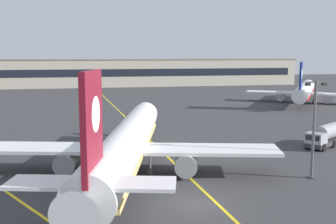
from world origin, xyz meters
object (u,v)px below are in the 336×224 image
airliner_foreground (127,144)px  airliner_background (304,91)px  apron_lamp_post (314,127)px  safety_cone_by_nose_gear (128,141)px  service_truck_catering_grey (325,136)px

airliner_foreground → airliner_background: airliner_foreground is taller
airliner_foreground → apron_lamp_post: bearing=-15.0°
apron_lamp_post → safety_cone_by_nose_gear: (-16.65, 20.71, -5.05)m
apron_lamp_post → airliner_foreground: bearing=165.0°
safety_cone_by_nose_gear → apron_lamp_post: bearing=-51.2°
airliner_background → service_truck_catering_grey: airliner_background is taller
service_truck_catering_grey → airliner_background: bearing=62.9°
service_truck_catering_grey → safety_cone_by_nose_gear: bearing=163.5°
airliner_background → service_truck_catering_grey: size_ratio=4.44×
airliner_background → safety_cone_by_nose_gear: size_ratio=61.65×
apron_lamp_post → service_truck_catering_grey: 16.61m
service_truck_catering_grey → safety_cone_by_nose_gear: (-26.42, 7.82, -1.23)m
airliner_foreground → safety_cone_by_nose_gear: bearing=83.2°
airliner_foreground → safety_cone_by_nose_gear: size_ratio=74.41×
apron_lamp_post → safety_cone_by_nose_gear: apron_lamp_post is taller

